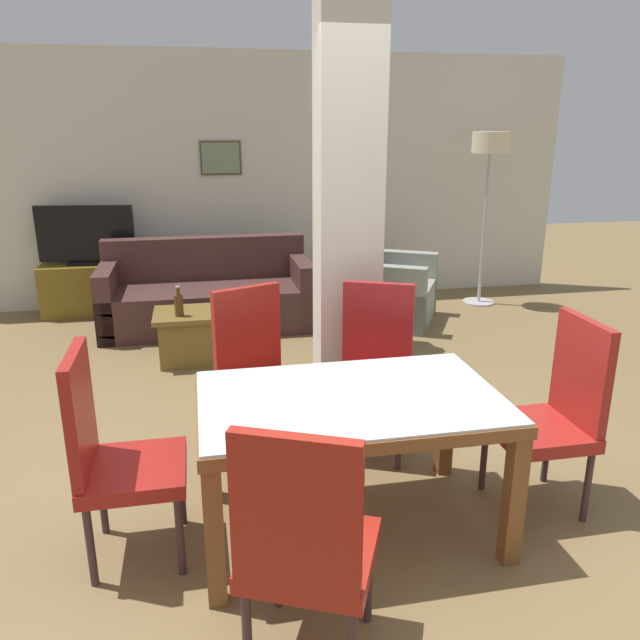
% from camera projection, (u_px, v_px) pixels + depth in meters
% --- Properties ---
extents(ground_plane, '(18.00, 18.00, 0.00)m').
position_uv_depth(ground_plane, '(348.00, 526.00, 3.16)').
color(ground_plane, brown).
extents(back_wall, '(7.20, 0.09, 2.70)m').
position_uv_depth(back_wall, '(255.00, 181.00, 6.91)').
color(back_wall, silver).
rests_on(back_wall, ground_plane).
extents(divider_pillar, '(0.41, 0.29, 2.70)m').
position_uv_depth(divider_pillar, '(348.00, 220.00, 4.05)').
color(divider_pillar, silver).
rests_on(divider_pillar, ground_plane).
extents(dining_table, '(1.44, 0.90, 0.72)m').
position_uv_depth(dining_table, '(350.00, 425.00, 2.99)').
color(dining_table, brown).
rests_on(dining_table, ground_plane).
extents(dining_chair_head_right, '(0.46, 0.46, 1.03)m').
position_uv_depth(dining_chair_head_right, '(556.00, 409.00, 3.20)').
color(dining_chair_head_right, maroon).
rests_on(dining_chair_head_right, ground_plane).
extents(dining_chair_far_left, '(0.60, 0.60, 1.03)m').
position_uv_depth(dining_chair_far_left, '(257.00, 368.00, 3.74)').
color(dining_chair_far_left, maroon).
rests_on(dining_chair_far_left, ground_plane).
extents(dining_chair_far_right, '(0.61, 0.61, 1.03)m').
position_uv_depth(dining_chair_far_right, '(374.00, 363.00, 3.82)').
color(dining_chair_far_right, maroon).
rests_on(dining_chair_far_right, ground_plane).
extents(dining_chair_near_left, '(0.61, 0.61, 1.03)m').
position_uv_depth(dining_chair_near_left, '(305.00, 542.00, 2.18)').
color(dining_chair_near_left, '#A02116').
rests_on(dining_chair_near_left, ground_plane).
extents(dining_chair_head_left, '(0.46, 0.46, 1.03)m').
position_uv_depth(dining_chair_head_left, '(113.00, 451.00, 2.79)').
color(dining_chair_head_left, maroon).
rests_on(dining_chair_head_left, ground_plane).
extents(sofa, '(2.04, 0.90, 0.85)m').
position_uv_depth(sofa, '(208.00, 297.00, 6.25)').
color(sofa, '#452927').
rests_on(sofa, ground_plane).
extents(armchair, '(1.17, 1.19, 0.87)m').
position_uv_depth(armchair, '(385.00, 292.00, 6.40)').
color(armchair, gray).
rests_on(armchair, ground_plane).
extents(coffee_table, '(0.67, 0.51, 0.43)m').
position_uv_depth(coffee_table, '(195.00, 335.00, 5.33)').
color(coffee_table, brown).
rests_on(coffee_table, ground_plane).
extents(bottle, '(0.07, 0.07, 0.25)m').
position_uv_depth(bottle, '(179.00, 304.00, 5.12)').
color(bottle, '#4C2D14').
rests_on(bottle, coffee_table).
extents(tv_stand, '(1.00, 0.40, 0.54)m').
position_uv_depth(tv_stand, '(92.00, 289.00, 6.63)').
color(tv_stand, brown).
rests_on(tv_stand, ground_plane).
extents(tv_screen, '(0.99, 0.25, 0.61)m').
position_uv_depth(tv_screen, '(86.00, 236.00, 6.46)').
color(tv_screen, black).
rests_on(tv_screen, tv_stand).
extents(floor_lamp, '(0.39, 0.39, 1.88)m').
position_uv_depth(floor_lamp, '(490.00, 158.00, 6.64)').
color(floor_lamp, '#B7B7BC').
rests_on(floor_lamp, ground_plane).
extents(standing_person, '(0.25, 0.39, 1.70)m').
position_uv_depth(standing_person, '(364.00, 239.00, 5.48)').
color(standing_person, '#2D4B5F').
rests_on(standing_person, ground_plane).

